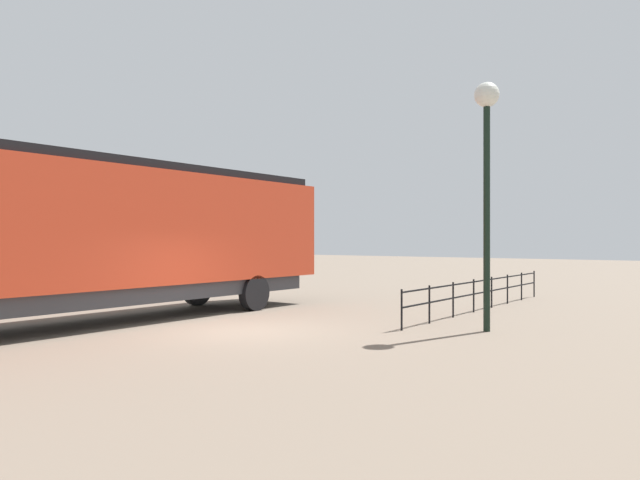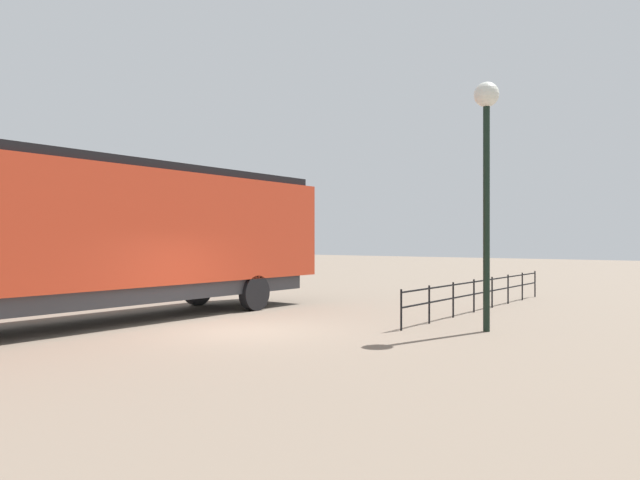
# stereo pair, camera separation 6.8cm
# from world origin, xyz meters

# --- Properties ---
(ground_plane) EXTENTS (120.00, 120.00, 0.00)m
(ground_plane) POSITION_xyz_m (0.00, 0.00, 0.00)
(ground_plane) COLOR #756656
(locomotive) EXTENTS (2.92, 16.19, 4.31)m
(locomotive) POSITION_xyz_m (-3.91, -1.41, 2.41)
(locomotive) COLOR red
(locomotive) RESTS_ON ground_plane
(lamp_post) EXTENTS (0.60, 0.60, 6.01)m
(lamp_post) POSITION_xyz_m (4.80, 3.42, 4.54)
(lamp_post) COLOR black
(lamp_post) RESTS_ON ground_plane
(platform_fence) EXTENTS (0.05, 10.66, 1.01)m
(platform_fence) POSITION_xyz_m (3.09, 7.62, 0.65)
(platform_fence) COLOR black
(platform_fence) RESTS_ON ground_plane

